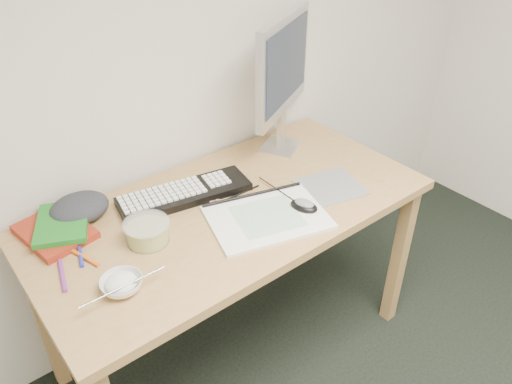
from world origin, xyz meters
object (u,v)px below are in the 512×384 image
Objects in this scene: sketchpad at (267,217)px; monitor at (283,69)px; keyboard at (185,194)px; desk at (232,224)px; rice_bowl at (122,285)px.

monitor is at bearing 60.05° from sketchpad.
sketchpad is 0.82× the size of keyboard.
desk is at bearing 179.00° from monitor.
rice_bowl is (-0.48, -0.14, 0.10)m from desk.
desk is 0.51m from rice_bowl.
sketchpad is 3.25× the size of rice_bowl.
rice_bowl is (-0.53, -0.00, 0.01)m from sketchpad.
desk is 2.58× the size of monitor.
keyboard is at bearing 159.27° from monitor.
sketchpad is 0.72× the size of monitor.
rice_bowl is at bearing -133.06° from keyboard.
desk is at bearing 16.12° from rice_bowl.
monitor is at bearing 27.20° from desk.
rice_bowl is (-0.90, -0.35, -0.32)m from monitor.
desk is at bearing 126.04° from sketchpad.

